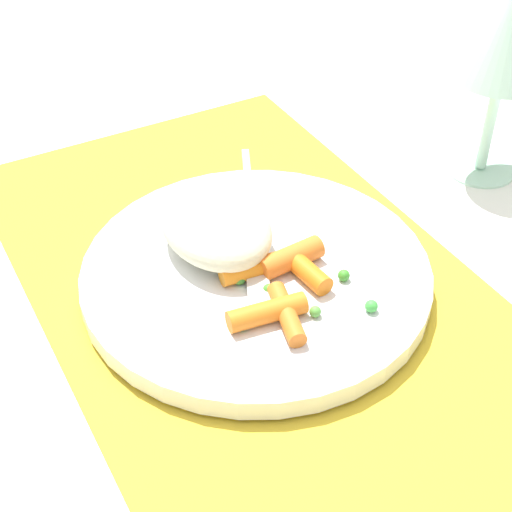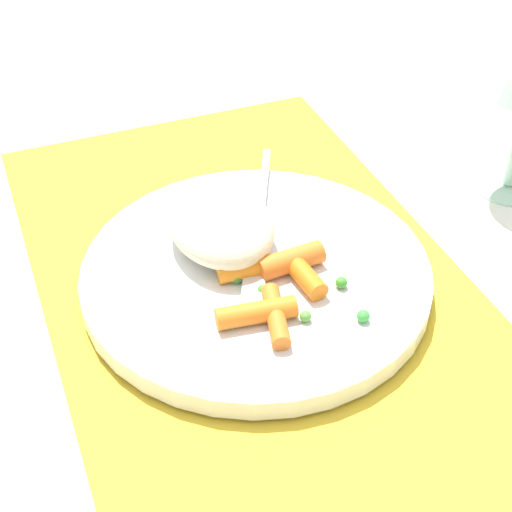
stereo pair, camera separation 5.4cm
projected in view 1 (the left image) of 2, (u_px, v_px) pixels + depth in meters
name	position (u px, v px, depth m)	size (l,w,h in m)	color
ground_plane	(256.00, 288.00, 0.58)	(2.40, 2.40, 0.00)	white
placemat	(256.00, 285.00, 0.57)	(0.51, 0.30, 0.01)	gold
plate	(256.00, 275.00, 0.57)	(0.26, 0.26, 0.02)	white
rice_mound	(216.00, 226.00, 0.57)	(0.10, 0.08, 0.04)	beige
carrot_portion	(280.00, 282.00, 0.54)	(0.09, 0.10, 0.02)	orange
pea_scatter	(279.00, 285.00, 0.54)	(0.09, 0.10, 0.01)	#5BAC43
fork	(254.00, 241.00, 0.58)	(0.19, 0.10, 0.01)	silver
wine_glass	(509.00, 34.00, 0.62)	(0.08, 0.08, 0.18)	#B2E0CC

